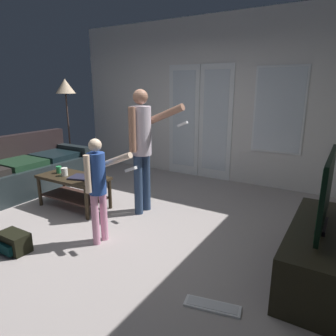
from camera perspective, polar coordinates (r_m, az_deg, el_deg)
name	(u,v)px	position (r m, az deg, el deg)	size (l,w,h in m)	color
ground_plane	(104,229)	(3.82, -12.07, -11.20)	(5.33, 5.41, 0.02)	#9E9491
wall_back_with_doors	(203,102)	(5.65, 6.64, 12.23)	(5.33, 0.09, 2.87)	silver
leather_couch	(19,174)	(5.43, -26.29, -0.96)	(0.90, 2.28, 0.88)	#212A2C
coffee_table	(74,185)	(4.45, -17.37, -3.02)	(1.00, 0.51, 0.45)	#302618
tv_stand	(318,252)	(3.09, 26.41, -14.06)	(0.49, 1.46, 0.48)	black
flat_screen_tv	(326,191)	(2.87, 27.71, -3.94)	(0.08, 0.99, 0.66)	black
person_adult	(142,141)	(3.94, -4.86, 5.14)	(0.72, 0.44, 1.64)	navy
person_child	(98,182)	(3.26, -13.03, -2.56)	(0.53, 0.31, 1.15)	pink
floor_lamp	(65,91)	(6.30, -18.79, 13.65)	(0.37, 0.37, 1.81)	#332922
backpack	(14,242)	(3.60, -27.10, -12.38)	(0.34, 0.23, 0.20)	black
loose_keyboard	(212,306)	(2.61, 8.36, -24.36)	(0.46, 0.22, 0.02)	white
laptop_closed	(83,177)	(4.28, -15.78, -1.71)	(0.34, 0.25, 0.02)	#29293C
cup_near_edge	(64,172)	(4.46, -18.96, -0.69)	(0.09, 0.09, 0.11)	white
cup_by_laptop	(59,170)	(4.63, -19.88, -0.30)	(0.08, 0.08, 0.10)	#2B8F4D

